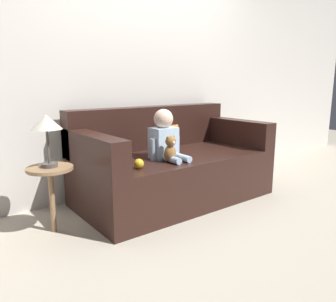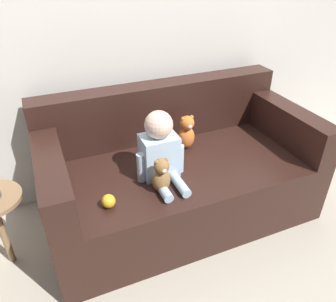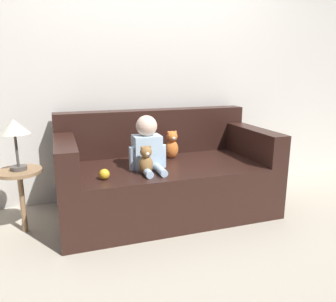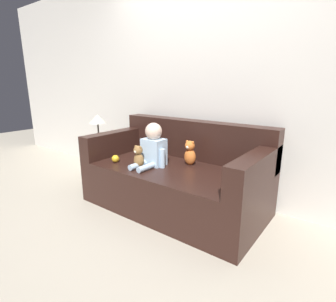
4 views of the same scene
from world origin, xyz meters
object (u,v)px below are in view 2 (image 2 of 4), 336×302
object	(u,v)px
couch	(178,173)
toy_ball	(108,201)
teddy_bear_brown	(161,175)
plush_toy_side	(187,132)
person_baby	(160,150)

from	to	relation	value
couch	toy_ball	distance (m)	0.68
teddy_bear_brown	plush_toy_side	size ratio (longest dim) A/B	0.89
plush_toy_side	toy_ball	size ratio (longest dim) A/B	3.21
couch	toy_ball	world-z (taller)	couch
couch	toy_ball	size ratio (longest dim) A/B	22.97
person_baby	plush_toy_side	xyz separation A→B (m)	(0.29, 0.24, -0.06)
teddy_bear_brown	plush_toy_side	world-z (taller)	plush_toy_side
teddy_bear_brown	toy_ball	size ratio (longest dim) A/B	2.87
teddy_bear_brown	toy_ball	bearing A→B (deg)	-177.02
person_baby	teddy_bear_brown	distance (m)	0.18
couch	plush_toy_side	xyz separation A→B (m)	(0.10, 0.09, 0.26)
person_baby	toy_ball	bearing A→B (deg)	-155.72
person_baby	toy_ball	size ratio (longest dim) A/B	5.49
plush_toy_side	toy_ball	xyz separation A→B (m)	(-0.67, -0.41, -0.09)
plush_toy_side	teddy_bear_brown	bearing A→B (deg)	-131.71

